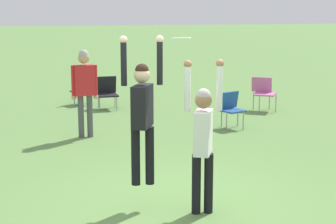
% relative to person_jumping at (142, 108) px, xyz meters
% --- Properties ---
extents(ground_plane, '(120.00, 120.00, 0.00)m').
position_rel_person_jumping_xyz_m(ground_plane, '(0.40, 0.09, -1.40)').
color(ground_plane, '#608C47').
extents(person_jumping, '(0.58, 0.47, 2.01)m').
position_rel_person_jumping_xyz_m(person_jumping, '(0.00, 0.00, 0.00)').
color(person_jumping, black).
rests_on(person_jumping, ground_plane).
extents(person_defending, '(0.53, 0.42, 2.05)m').
position_rel_person_jumping_xyz_m(person_defending, '(0.75, -0.33, -0.31)').
color(person_defending, black).
rests_on(person_defending, ground_plane).
extents(frisbee, '(0.25, 0.25, 0.04)m').
position_rel_person_jumping_xyz_m(frisbee, '(0.46, -0.27, 0.93)').
color(frisbee, white).
extents(camping_chair_1, '(0.57, 0.61, 0.84)m').
position_rel_person_jumping_xyz_m(camping_chair_1, '(0.16, 7.40, -0.93)').
color(camping_chair_1, gray).
rests_on(camping_chair_1, ground_plane).
extents(camping_chair_3, '(0.71, 0.77, 0.85)m').
position_rel_person_jumping_xyz_m(camping_chair_3, '(4.12, 6.36, -0.88)').
color(camping_chair_3, gray).
rests_on(camping_chair_3, ground_plane).
extents(camping_chair_4, '(0.60, 0.65, 0.80)m').
position_rel_person_jumping_xyz_m(camping_chair_4, '(2.69, 4.58, -0.92)').
color(camping_chair_4, gray).
rests_on(camping_chair_4, ground_plane).
extents(camping_chair_5, '(0.65, 0.70, 0.76)m').
position_rel_person_jumping_xyz_m(camping_chair_5, '(-0.47, 8.19, -0.95)').
color(camping_chair_5, gray).
rests_on(camping_chair_5, ground_plane).
extents(person_spectator_near, '(0.56, 0.28, 1.82)m').
position_rel_person_jumping_xyz_m(person_spectator_near, '(-0.55, 4.29, -0.29)').
color(person_spectator_near, '#4C4C51').
rests_on(person_spectator_near, ground_plane).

